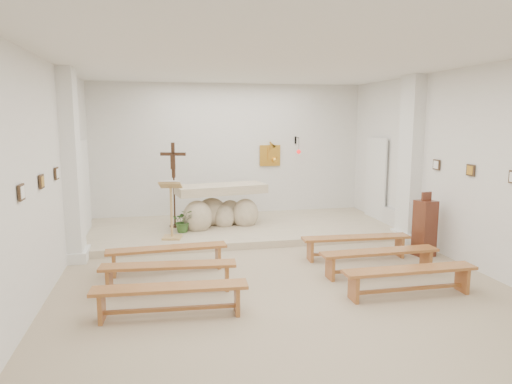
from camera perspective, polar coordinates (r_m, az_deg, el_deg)
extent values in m
cube|color=tan|center=(7.43, 3.00, -11.37)|extent=(7.00, 10.00, 0.00)
cube|color=white|center=(6.97, -25.77, 1.22)|extent=(0.02, 10.00, 3.50)
cube|color=white|center=(8.61, 26.17, 2.52)|extent=(0.02, 10.00, 3.50)
cube|color=white|center=(11.88, -3.22, 4.98)|extent=(7.00, 0.02, 3.50)
cube|color=silver|center=(7.02, 3.25, 16.39)|extent=(7.00, 10.00, 0.02)
cube|color=#C7B599|center=(10.68, -1.89, -4.57)|extent=(6.98, 3.00, 0.15)
cube|color=white|center=(8.89, -22.04, 2.97)|extent=(0.26, 0.55, 3.50)
cube|color=white|center=(10.19, 18.69, 3.84)|extent=(0.26, 0.55, 3.50)
cube|color=gold|center=(12.07, 1.76, 4.58)|extent=(0.55, 0.04, 0.55)
cube|color=black|center=(12.24, 4.96, 6.49)|extent=(0.04, 0.02, 0.20)
cylinder|color=black|center=(12.09, 5.17, 6.79)|extent=(0.02, 0.30, 0.02)
cylinder|color=black|center=(11.96, 5.38, 5.94)|extent=(0.01, 0.01, 0.34)
sphere|color=red|center=(11.97, 5.36, 5.03)|extent=(0.11, 0.11, 0.11)
cube|color=#3D2A1A|center=(6.20, -27.28, -0.04)|extent=(0.03, 0.20, 0.20)
cube|color=#3D2A1A|center=(7.16, -25.23, 1.20)|extent=(0.03, 0.20, 0.20)
cube|color=#3D2A1A|center=(8.13, -23.66, 2.14)|extent=(0.03, 0.20, 0.20)
cube|color=#3D2A1A|center=(8.76, 25.25, 2.48)|extent=(0.03, 0.20, 0.20)
cube|color=#3D2A1A|center=(9.57, 21.64, 3.19)|extent=(0.03, 0.20, 0.20)
cube|color=silver|center=(9.83, -21.18, -5.23)|extent=(0.10, 0.85, 0.52)
cube|color=silver|center=(11.04, 16.72, -3.48)|extent=(0.10, 0.85, 0.52)
ellipsoid|color=beige|center=(10.28, -7.32, -3.15)|extent=(0.66, 0.56, 0.75)
ellipsoid|color=beige|center=(10.67, -1.34, -2.73)|extent=(0.62, 0.53, 0.71)
ellipsoid|color=beige|center=(10.73, -5.56, -2.49)|extent=(0.71, 0.60, 0.66)
ellipsoid|color=beige|center=(10.85, -3.27, -2.64)|extent=(0.57, 0.49, 0.62)
ellipsoid|color=beige|center=(10.58, -4.00, -3.16)|extent=(0.49, 0.41, 0.57)
cube|color=beige|center=(10.50, -4.42, 0.38)|extent=(2.16, 1.16, 0.20)
cube|color=tan|center=(9.67, -10.44, -5.59)|extent=(0.44, 0.44, 0.04)
cylinder|color=tan|center=(9.56, -10.52, -2.62)|extent=(0.05, 0.05, 1.07)
cube|color=tan|center=(9.44, -10.65, 0.84)|extent=(0.50, 0.41, 0.17)
cube|color=white|center=(9.39, -10.70, 1.12)|extent=(0.43, 0.33, 0.14)
cylinder|color=#371E11|center=(10.70, -10.08, -4.19)|extent=(0.25, 0.25, 0.03)
cylinder|color=#371E11|center=(10.58, -10.16, -1.21)|extent=(0.04, 0.04, 1.16)
cube|color=#371E11|center=(10.46, -10.31, 3.94)|extent=(0.09, 0.07, 0.79)
cube|color=#371E11|center=(10.45, -10.33, 4.69)|extent=(0.57, 0.22, 0.07)
cube|color=#371E11|center=(10.43, -10.35, 3.75)|extent=(0.11, 0.07, 0.34)
imported|color=#305622|center=(10.10, -9.10, -3.58)|extent=(0.46, 0.40, 0.50)
cube|color=#542818|center=(9.31, 20.33, -4.27)|extent=(0.40, 0.40, 1.07)
cube|color=#542818|center=(9.19, 20.54, -0.54)|extent=(0.22, 0.09, 0.18)
cube|color=#AB5D31|center=(8.01, -11.04, -6.93)|extent=(2.05, 0.43, 0.05)
cube|color=#AB5D31|center=(8.07, -17.31, -8.65)|extent=(0.07, 0.30, 0.39)
cube|color=#AB5D31|center=(8.18, -4.78, -8.02)|extent=(0.07, 0.30, 0.39)
cube|color=#AB5D31|center=(8.10, -10.98, -8.95)|extent=(1.71, 0.15, 0.05)
cube|color=#AB5D31|center=(8.77, 12.38, -5.58)|extent=(2.05, 0.44, 0.05)
cube|color=#AB5D31|center=(8.55, 6.79, -7.28)|extent=(0.07, 0.30, 0.39)
cube|color=#AB5D31|center=(9.18, 17.50, -6.52)|extent=(0.07, 0.30, 0.39)
cube|color=#AB5D31|center=(8.85, 12.32, -7.43)|extent=(1.71, 0.15, 0.05)
cube|color=#AB5D31|center=(7.11, -10.88, -9.00)|extent=(2.06, 0.51, 0.05)
cube|color=#AB5D31|center=(7.30, -17.86, -10.58)|extent=(0.08, 0.30, 0.39)
cube|color=#AB5D31|center=(7.17, -3.67, -10.50)|extent=(0.08, 0.30, 0.39)
cube|color=#AB5D31|center=(7.21, -10.81, -11.25)|extent=(1.71, 0.21, 0.05)
cube|color=#AB5D31|center=(7.95, 15.21, -7.21)|extent=(2.04, 0.36, 0.05)
cube|color=#AB5D31|center=(7.65, 9.24, -9.32)|extent=(0.06, 0.30, 0.39)
cube|color=#AB5D31|center=(8.45, 20.47, -8.00)|extent=(0.06, 0.30, 0.39)
cube|color=#AB5D31|center=(8.04, 15.12, -9.24)|extent=(1.71, 0.08, 0.05)
cube|color=#AB5D31|center=(6.22, -10.67, -11.67)|extent=(2.06, 0.46, 0.05)
cube|color=#AB5D31|center=(6.40, -18.74, -13.46)|extent=(0.08, 0.30, 0.39)
cube|color=#AB5D31|center=(6.32, -2.39, -13.26)|extent=(0.08, 0.30, 0.39)
cube|color=#AB5D31|center=(6.33, -10.59, -14.19)|extent=(1.71, 0.17, 0.05)
cube|color=#AB5D31|center=(7.17, 18.70, -9.18)|extent=(2.04, 0.34, 0.05)
cube|color=#AB5D31|center=(6.85, 12.10, -11.64)|extent=(0.06, 0.30, 0.39)
cube|color=#AB5D31|center=(7.70, 24.37, -9.91)|extent=(0.06, 0.30, 0.39)
cube|color=#AB5D31|center=(7.26, 18.58, -11.40)|extent=(1.71, 0.07, 0.05)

